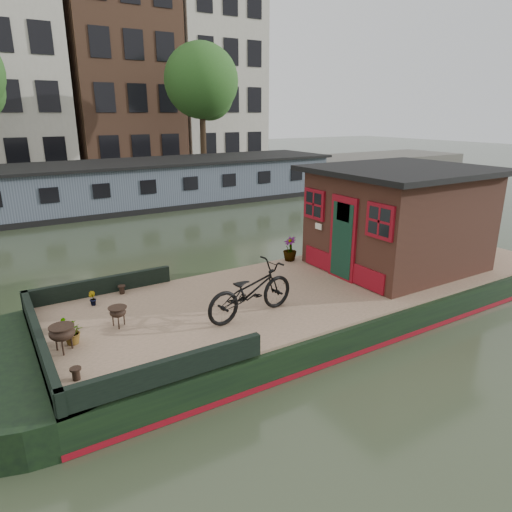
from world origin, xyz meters
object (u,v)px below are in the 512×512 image
brazier_front (118,317)px  brazier_rear (63,339)px  bicycle (251,291)px  cabin (399,217)px

brazier_front → brazier_rear: (-0.99, -0.43, 0.03)m
brazier_front → brazier_rear: brazier_rear is taller
bicycle → brazier_rear: (-3.23, 0.40, -0.28)m
brazier_rear → bicycle: bearing=-7.1°
cabin → brazier_rear: size_ratio=9.00×
bicycle → brazier_front: size_ratio=5.07×
cabin → brazier_rear: cabin is taller
brazier_front → brazier_rear: size_ratio=0.84×
bicycle → cabin: bearing=-89.3°
bicycle → brazier_rear: bearing=75.5°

